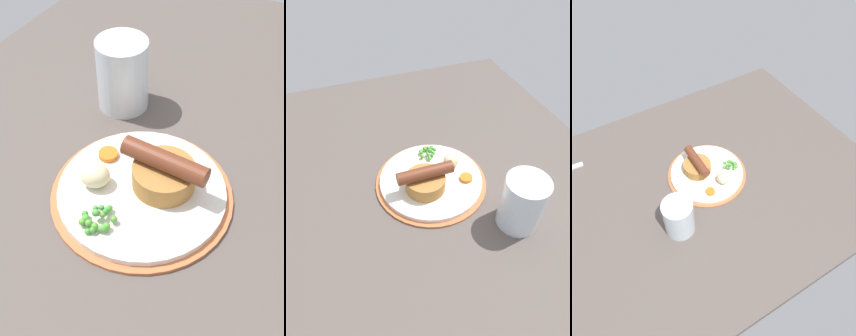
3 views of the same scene
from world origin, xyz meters
The scene contains 7 objects.
dining_table centered at (0.00, 0.00, 1.50)cm, with size 110.00×80.00×3.00cm, color #564C47.
dinner_plate centered at (4.96, 1.63, 3.57)cm, with size 24.18×24.18×1.40cm.
sausage_pudding centered at (2.78, 3.70, 6.76)cm, with size 8.36×11.68×5.75cm.
pea_pile centered at (12.50, -0.23, 5.25)cm, with size 4.94×4.38×1.85cm.
potato_chunk_0 centered at (7.20, -4.08, 5.99)cm, with size 3.93×3.34×3.18cm, color beige.
carrot_slice_4 centered at (2.07, -5.42, 4.76)cm, with size 2.73×2.73×0.71cm, color orange.
drinking_glass centered at (-10.33, -10.55, 8.67)cm, with size 7.98×7.98×11.35cm, color silver.
Camera 3 is at (-22.26, -48.32, 76.60)cm, focal length 32.00 mm.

